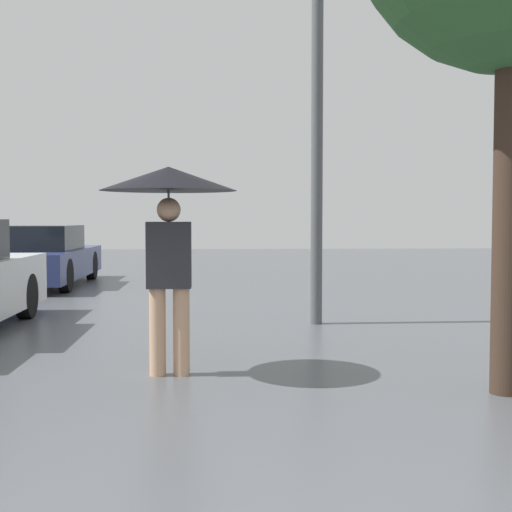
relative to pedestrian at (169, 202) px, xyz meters
The scene contains 3 objects.
pedestrian is the anchor object (origin of this frame).
parked_car_farthest 9.01m from the pedestrian, 110.06° to the left, with size 1.68×4.52×1.22m.
street_lamp 3.66m from the pedestrian, 59.62° to the left, with size 0.37×0.37×4.54m.
Camera 1 is at (0.12, -1.29, 1.37)m, focal length 50.00 mm.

